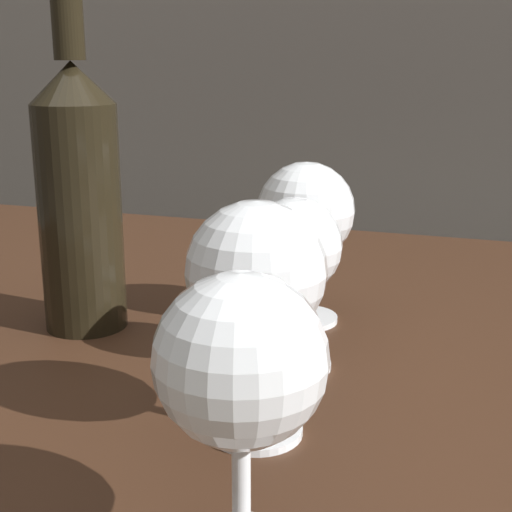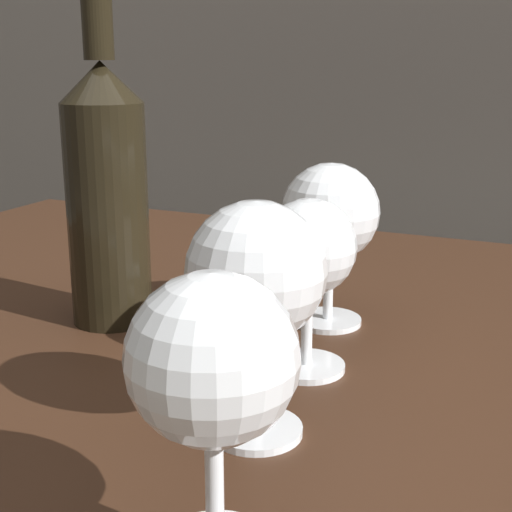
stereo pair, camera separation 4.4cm
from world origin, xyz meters
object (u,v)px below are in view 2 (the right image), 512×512
(wine_glass_cabernet, at_px, (212,368))
(wine_glass_amber, at_px, (308,252))
(wine_glass_rose, at_px, (256,275))
(wine_glass_white, at_px, (330,215))
(wine_bottle, at_px, (106,187))

(wine_glass_cabernet, bearing_deg, wine_glass_amber, 99.28)
(wine_glass_rose, xyz_separation_m, wine_glass_white, (-0.02, 0.21, -0.01))
(wine_glass_rose, bearing_deg, wine_glass_cabernet, -75.06)
(wine_glass_white, height_order, wine_bottle, wine_bottle)
(wine_glass_amber, bearing_deg, wine_glass_white, 99.56)
(wine_glass_amber, bearing_deg, wine_glass_cabernet, -80.72)
(wine_glass_cabernet, xyz_separation_m, wine_glass_rose, (-0.03, 0.12, 0.01))
(wine_glass_amber, xyz_separation_m, wine_glass_white, (-0.02, 0.10, 0.01))
(wine_glass_white, bearing_deg, wine_glass_rose, -83.88)
(wine_glass_cabernet, relative_size, wine_bottle, 0.46)
(wine_glass_cabernet, height_order, wine_bottle, wine_bottle)
(wine_glass_rose, bearing_deg, wine_glass_amber, 92.74)
(wine_bottle, bearing_deg, wine_glass_cabernet, -47.22)
(wine_glass_cabernet, height_order, wine_glass_rose, wine_glass_rose)
(wine_glass_cabernet, relative_size, wine_glass_rose, 0.95)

